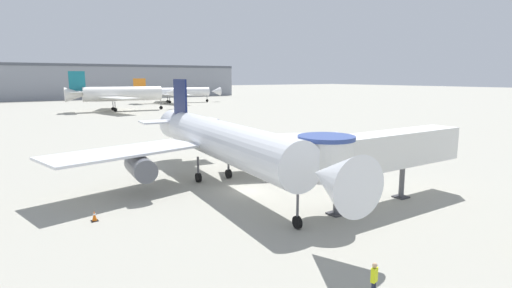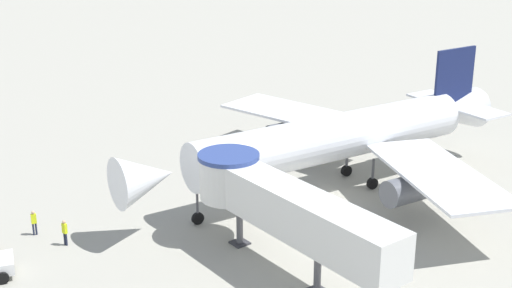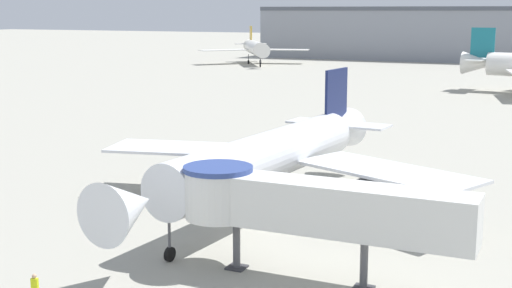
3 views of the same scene
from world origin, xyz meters
TOP-DOWN VIEW (x-y plane):
  - ground_plane at (0.00, 0.00)m, footprint 800.00×800.00m
  - main_airplane at (-0.83, 2.66)m, footprint 31.54×33.85m
  - jet_bridge at (6.23, -9.24)m, footprint 16.88×4.09m
  - traffic_cone_port_wing at (-13.14, -0.67)m, footprint 0.48×0.48m
  - ground_crew_wing_walker at (-4.62, -18.60)m, footprint 0.39×0.28m
  - background_jet_gold_tail at (-64.10, 137.82)m, footprint 28.20×27.50m

SIDE VIEW (x-z plane):
  - ground_plane at x=0.00m, z-range 0.00..0.00m
  - traffic_cone_port_wing at x=-13.14m, z-range -0.02..0.78m
  - ground_crew_wing_walker at x=-4.62m, z-range 0.14..1.96m
  - main_airplane at x=-0.83m, z-range -0.77..9.17m
  - jet_bridge at x=6.23m, z-range 1.36..7.44m
  - background_jet_gold_tail at x=-64.10m, z-range -0.64..9.85m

